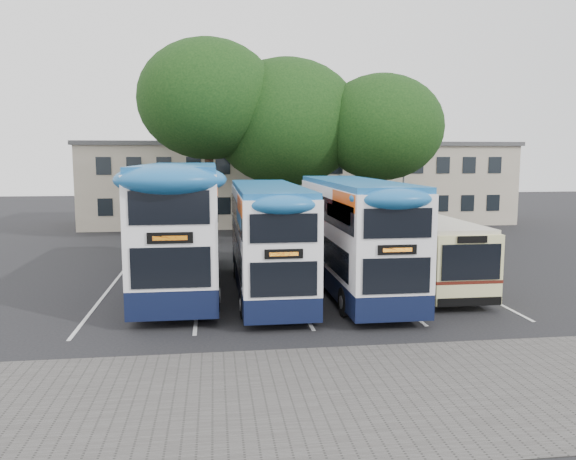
{
  "coord_description": "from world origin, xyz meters",
  "views": [
    {
      "loc": [
        -6.61,
        -16.37,
        5.16
      ],
      "look_at": [
        -3.8,
        5.0,
        2.31
      ],
      "focal_mm": 35.0,
      "sensor_mm": 36.0,
      "label": 1
    }
  ],
  "objects_px": {
    "bus_dd_mid": "(268,234)",
    "bus_single": "(419,245)",
    "bus_dd_left": "(182,220)",
    "tree_left": "(208,100)",
    "tree_mid": "(287,123)",
    "lamp_post": "(404,157)",
    "tree_right": "(381,128)",
    "bus_dd_right": "(354,231)"
  },
  "relations": [
    {
      "from": "tree_mid",
      "to": "bus_dd_left",
      "type": "relative_size",
      "value": 0.95
    },
    {
      "from": "bus_dd_left",
      "to": "bus_dd_mid",
      "type": "relative_size",
      "value": 1.18
    },
    {
      "from": "bus_dd_mid",
      "to": "bus_dd_left",
      "type": "bearing_deg",
      "value": 154.83
    },
    {
      "from": "tree_left",
      "to": "lamp_post",
      "type": "bearing_deg",
      "value": 11.31
    },
    {
      "from": "tree_right",
      "to": "bus_dd_mid",
      "type": "relative_size",
      "value": 1.02
    },
    {
      "from": "bus_dd_right",
      "to": "bus_single",
      "type": "bearing_deg",
      "value": 19.14
    },
    {
      "from": "bus_dd_left",
      "to": "tree_mid",
      "type": "bearing_deg",
      "value": 65.15
    },
    {
      "from": "bus_dd_mid",
      "to": "bus_dd_right",
      "type": "height_order",
      "value": "bus_dd_right"
    },
    {
      "from": "tree_left",
      "to": "bus_dd_left",
      "type": "distance_m",
      "value": 12.95
    },
    {
      "from": "tree_right",
      "to": "bus_dd_left",
      "type": "xyz_separation_m",
      "value": [
        -11.22,
        -10.68,
        -4.16
      ]
    },
    {
      "from": "bus_dd_left",
      "to": "bus_single",
      "type": "distance_m",
      "value": 9.63
    },
    {
      "from": "tree_left",
      "to": "bus_single",
      "type": "bearing_deg",
      "value": -54.83
    },
    {
      "from": "tree_mid",
      "to": "lamp_post",
      "type": "bearing_deg",
      "value": 11.84
    },
    {
      "from": "bus_dd_right",
      "to": "tree_right",
      "type": "bearing_deg",
      "value": 69.05
    },
    {
      "from": "bus_dd_left",
      "to": "bus_dd_right",
      "type": "height_order",
      "value": "bus_dd_left"
    },
    {
      "from": "bus_dd_right",
      "to": "tree_left",
      "type": "bearing_deg",
      "value": 112.71
    },
    {
      "from": "tree_left",
      "to": "bus_single",
      "type": "distance_m",
      "value": 16.32
    },
    {
      "from": "bus_dd_left",
      "to": "bus_dd_right",
      "type": "bearing_deg",
      "value": -13.74
    },
    {
      "from": "tree_left",
      "to": "tree_mid",
      "type": "relative_size",
      "value": 1.08
    },
    {
      "from": "bus_single",
      "to": "bus_dd_right",
      "type": "bearing_deg",
      "value": -160.86
    },
    {
      "from": "lamp_post",
      "to": "tree_left",
      "type": "height_order",
      "value": "tree_left"
    },
    {
      "from": "lamp_post",
      "to": "tree_right",
      "type": "bearing_deg",
      "value": -127.79
    },
    {
      "from": "bus_dd_mid",
      "to": "bus_dd_right",
      "type": "distance_m",
      "value": 3.28
    },
    {
      "from": "lamp_post",
      "to": "tree_right",
      "type": "xyz_separation_m",
      "value": [
        -2.68,
        -3.46,
        1.75
      ]
    },
    {
      "from": "bus_single",
      "to": "bus_dd_left",
      "type": "bearing_deg",
      "value": 176.73
    },
    {
      "from": "tree_right",
      "to": "bus_dd_left",
      "type": "bearing_deg",
      "value": -136.43
    },
    {
      "from": "lamp_post",
      "to": "bus_single",
      "type": "bearing_deg",
      "value": -106.53
    },
    {
      "from": "tree_left",
      "to": "tree_mid",
      "type": "bearing_deg",
      "value": 10.41
    },
    {
      "from": "tree_mid",
      "to": "bus_dd_left",
      "type": "xyz_separation_m",
      "value": [
        -5.76,
        -12.43,
        -4.51
      ]
    },
    {
      "from": "lamp_post",
      "to": "bus_single",
      "type": "distance_m",
      "value": 15.72
    },
    {
      "from": "lamp_post",
      "to": "bus_dd_mid",
      "type": "height_order",
      "value": "lamp_post"
    },
    {
      "from": "lamp_post",
      "to": "bus_single",
      "type": "xyz_separation_m",
      "value": [
        -4.36,
        -14.68,
        -3.54
      ]
    },
    {
      "from": "tree_left",
      "to": "bus_dd_right",
      "type": "bearing_deg",
      "value": -67.29
    },
    {
      "from": "tree_left",
      "to": "tree_mid",
      "type": "height_order",
      "value": "tree_left"
    },
    {
      "from": "tree_right",
      "to": "bus_dd_right",
      "type": "height_order",
      "value": "tree_right"
    },
    {
      "from": "tree_mid",
      "to": "bus_single",
      "type": "bearing_deg",
      "value": -73.71
    },
    {
      "from": "tree_right",
      "to": "bus_dd_right",
      "type": "relative_size",
      "value": 0.98
    },
    {
      "from": "bus_dd_mid",
      "to": "bus_single",
      "type": "xyz_separation_m",
      "value": [
        6.3,
        0.98,
        -0.7
      ]
    },
    {
      "from": "tree_mid",
      "to": "bus_single",
      "type": "distance_m",
      "value": 14.64
    },
    {
      "from": "bus_dd_left",
      "to": "lamp_post",
      "type": "bearing_deg",
      "value": 45.47
    },
    {
      "from": "bus_dd_right",
      "to": "bus_single",
      "type": "xyz_separation_m",
      "value": [
        3.02,
        1.05,
        -0.79
      ]
    },
    {
      "from": "lamp_post",
      "to": "tree_right",
      "type": "height_order",
      "value": "tree_right"
    }
  ]
}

